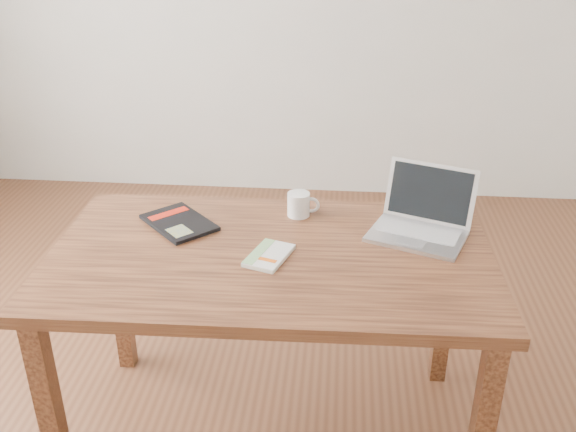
# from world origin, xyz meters

# --- Properties ---
(room) EXTENTS (4.04, 4.04, 2.70)m
(room) POSITION_xyz_m (-0.07, 0.00, 1.36)
(room) COLOR #57321D
(room) RESTS_ON ground
(desk) EXTENTS (1.41, 0.83, 0.75)m
(desk) POSITION_xyz_m (0.16, -0.18, 0.66)
(desk) COLOR #532D19
(desk) RESTS_ON ground
(white_guidebook) EXTENTS (0.16, 0.20, 0.02)m
(white_guidebook) POSITION_xyz_m (0.15, -0.21, 0.76)
(white_guidebook) COLOR silver
(white_guidebook) RESTS_ON desk
(black_guidebook) EXTENTS (0.30, 0.30, 0.01)m
(black_guidebook) POSITION_xyz_m (-0.18, -0.01, 0.76)
(black_guidebook) COLOR black
(black_guidebook) RESTS_ON desk
(laptop) EXTENTS (0.38, 0.36, 0.21)m
(laptop) POSITION_xyz_m (0.64, 0.00, 0.79)
(laptop) COLOR silver
(laptop) RESTS_ON desk
(coffee_mug) EXTENTS (0.11, 0.08, 0.08)m
(coffee_mug) POSITION_xyz_m (0.23, 0.09, 0.79)
(coffee_mug) COLOR white
(coffee_mug) RESTS_ON desk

